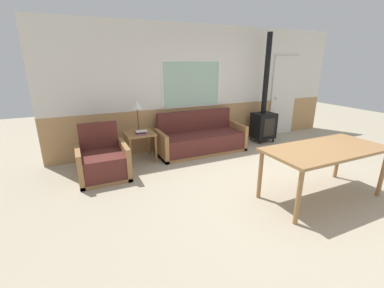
% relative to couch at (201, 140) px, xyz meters
% --- Properties ---
extents(ground_plane, '(16.00, 16.00, 0.00)m').
position_rel_couch_xyz_m(ground_plane, '(0.47, -2.12, -0.27)').
color(ground_plane, '#B2A58C').
extents(wall_back, '(7.20, 0.09, 2.70)m').
position_rel_couch_xyz_m(wall_back, '(0.45, 0.51, 1.09)').
color(wall_back, tan).
rests_on(wall_back, ground_plane).
extents(couch, '(1.95, 0.76, 0.88)m').
position_rel_couch_xyz_m(couch, '(0.00, 0.00, 0.00)').
color(couch, '#9E7042').
rests_on(couch, ground_plane).
extents(armchair, '(0.83, 0.80, 0.91)m').
position_rel_couch_xyz_m(armchair, '(-2.13, -0.46, 0.00)').
color(armchair, '#9E7042').
rests_on(armchair, ground_plane).
extents(side_table, '(0.56, 0.56, 0.58)m').
position_rel_couch_xyz_m(side_table, '(-1.35, 0.06, 0.22)').
color(side_table, '#9E7042').
rests_on(side_table, ground_plane).
extents(table_lamp, '(0.22, 0.22, 0.62)m').
position_rel_couch_xyz_m(table_lamp, '(-1.34, 0.15, 0.82)').
color(table_lamp, '#4C3823').
rests_on(table_lamp, side_table).
extents(book_stack, '(0.22, 0.17, 0.07)m').
position_rel_couch_xyz_m(book_stack, '(-1.34, -0.04, 0.35)').
color(book_stack, '#994C84').
rests_on(book_stack, side_table).
extents(dining_table, '(1.79, 0.84, 0.77)m').
position_rel_couch_xyz_m(dining_table, '(0.70, -2.53, 0.43)').
color(dining_table, '#9E7042').
rests_on(dining_table, ground_plane).
extents(wood_stove, '(0.53, 0.43, 2.56)m').
position_rel_couch_xyz_m(wood_stove, '(1.76, 0.05, 0.35)').
color(wood_stove, black).
rests_on(wood_stove, ground_plane).
extents(entry_door, '(0.82, 0.09, 2.07)m').
position_rel_couch_xyz_m(entry_door, '(2.71, 0.45, 0.77)').
color(entry_door, silver).
rests_on(entry_door, ground_plane).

